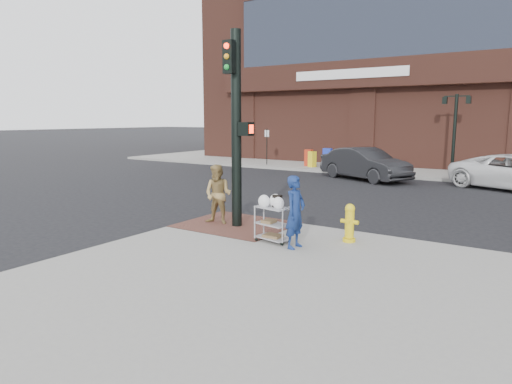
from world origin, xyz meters
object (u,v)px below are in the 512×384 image
Objects in this scene: sedan_dark at (365,164)px; pedestrian_tan at (218,194)px; woman_blue at (295,212)px; traffic_signal_pole at (236,124)px; utility_cart at (273,221)px; lamp_post at (455,125)px; fire_hydrant at (350,222)px.

pedestrian_tan is at bearing -154.20° from sedan_dark.
sedan_dark is (-3.11, 12.71, -0.17)m from woman_blue.
utility_cart is at bearing -26.38° from traffic_signal_pole.
lamp_post reaches higher than fire_hydrant.
woman_blue is 1.43m from fire_hydrant.
lamp_post is 3.63× the size of utility_cart.
pedestrian_tan is (-3.08, -15.25, -1.67)m from lamp_post.
fire_hydrant is (0.80, 1.13, -0.35)m from woman_blue.
traffic_signal_pole reaches higher than lamp_post.
pedestrian_tan is at bearing -176.50° from fire_hydrant.
pedestrian_tan is (-2.85, 0.91, 0.00)m from woman_blue.
sedan_dark is 5.33× the size of fire_hydrant.
lamp_post reaches higher than woman_blue.
pedestrian_tan is 2.33m from utility_cart.
woman_blue is (-0.23, -16.16, -1.67)m from lamp_post.
woman_blue is 1.00× the size of pedestrian_tan.
fire_hydrant is at bearing -136.80° from sedan_dark.
traffic_signal_pole is 4.53× the size of utility_cart.
traffic_signal_pole is 5.62× the size of fire_hydrant.
utility_cart is at bearing -93.18° from lamp_post.
sedan_dark is 12.22m from fire_hydrant.
sedan_dark is 12.80m from utility_cart.
utility_cart is (-0.66, 0.15, -0.30)m from woman_blue.
utility_cart is (1.59, -0.79, -2.18)m from traffic_signal_pole.
utility_cart is 1.24× the size of fire_hydrant.
lamp_post is 5.14m from sedan_dark.
sedan_dark is (-0.26, 11.80, -0.17)m from pedestrian_tan.
traffic_signal_pole is at bearing -151.28° from sedan_dark.
woman_blue is 1.45× the size of utility_cart.
utility_cart is 1.76m from fire_hydrant.
lamp_post is at bearing 1.47° from woman_blue.
pedestrian_tan is at bearing 74.55° from woman_blue.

